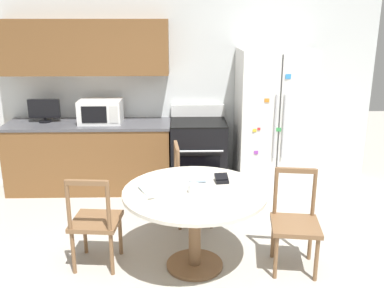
{
  "coord_description": "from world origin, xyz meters",
  "views": [
    {
      "loc": [
        0.04,
        -3.06,
        2.21
      ],
      "look_at": [
        0.15,
        1.15,
        0.95
      ],
      "focal_mm": 40.0,
      "sensor_mm": 36.0,
      "label": 1
    }
  ],
  "objects": [
    {
      "name": "wallet",
      "position": [
        0.4,
        0.6,
        0.78
      ],
      "size": [
        0.13,
        0.14,
        0.07
      ],
      "color": "black",
      "rests_on": "dining_table"
    },
    {
      "name": "dining_chair_right",
      "position": [
        1.05,
        0.37,
        0.43
      ],
      "size": [
        0.47,
        0.47,
        0.9
      ],
      "rotation": [
        0.0,
        0.0,
        3.01
      ],
      "color": "brown",
      "rests_on": "ground_plane"
    },
    {
      "name": "countertop_tv",
      "position": [
        -1.72,
        2.36,
        1.06
      ],
      "size": [
        0.4,
        0.16,
        0.3
      ],
      "color": "black",
      "rests_on": "kitchen_counter"
    },
    {
      "name": "mail_stack",
      "position": [
        -0.19,
        0.38,
        0.76
      ],
      "size": [
        0.32,
        0.36,
        0.02
      ],
      "color": "white",
      "rests_on": "dining_table"
    },
    {
      "name": "dining_chair_left",
      "position": [
        -0.74,
        0.44,
        0.43
      ],
      "size": [
        0.45,
        0.45,
        0.9
      ],
      "rotation": [
        0.0,
        0.0,
        6.2
      ],
      "color": "brown",
      "rests_on": "ground_plane"
    },
    {
      "name": "dining_chair_far",
      "position": [
        0.14,
        1.29,
        0.43
      ],
      "size": [
        0.45,
        0.45,
        0.9
      ],
      "rotation": [
        0.0,
        0.0,
        4.8
      ],
      "color": "brown",
      "rests_on": "ground_plane"
    },
    {
      "name": "kitchen_counter",
      "position": [
        -1.16,
        2.29,
        0.45
      ],
      "size": [
        2.11,
        0.64,
        0.9
      ],
      "color": "brown",
      "rests_on": "ground_plane"
    },
    {
      "name": "oven_range",
      "position": [
        0.26,
        2.26,
        0.47
      ],
      "size": [
        0.71,
        0.68,
        1.08
      ],
      "color": "black",
      "rests_on": "ground_plane"
    },
    {
      "name": "refrigerator",
      "position": [
        1.19,
        2.19,
        0.92
      ],
      "size": [
        0.88,
        0.8,
        1.83
      ],
      "color": "white",
      "rests_on": "ground_plane"
    },
    {
      "name": "microwave",
      "position": [
        -0.99,
        2.3,
        1.05
      ],
      "size": [
        0.53,
        0.38,
        0.3
      ],
      "color": "white",
      "rests_on": "kitchen_counter"
    },
    {
      "name": "folded_napkin",
      "position": [
        0.18,
        0.59,
        0.78
      ],
      "size": [
        0.15,
        0.05,
        0.05
      ],
      "color": "#A3BCDB",
      "rests_on": "dining_table"
    },
    {
      "name": "dining_table",
      "position": [
        0.15,
        0.4,
        0.62
      ],
      "size": [
        1.27,
        1.27,
        0.75
      ],
      "color": "beige",
      "rests_on": "ground_plane"
    },
    {
      "name": "candle_glass",
      "position": [
        0.14,
        0.35,
        0.79
      ],
      "size": [
        0.1,
        0.1,
        0.08
      ],
      "color": "silver",
      "rests_on": "dining_table"
    },
    {
      "name": "back_wall",
      "position": [
        -0.3,
        2.59,
        1.44
      ],
      "size": [
        5.2,
        0.44,
        2.6
      ],
      "color": "silver",
      "rests_on": "ground_plane"
    }
  ]
}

